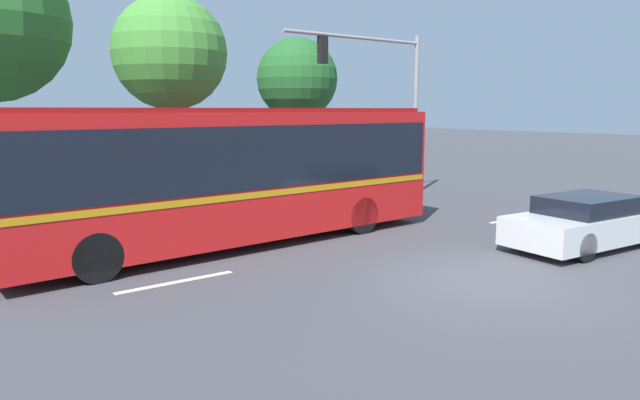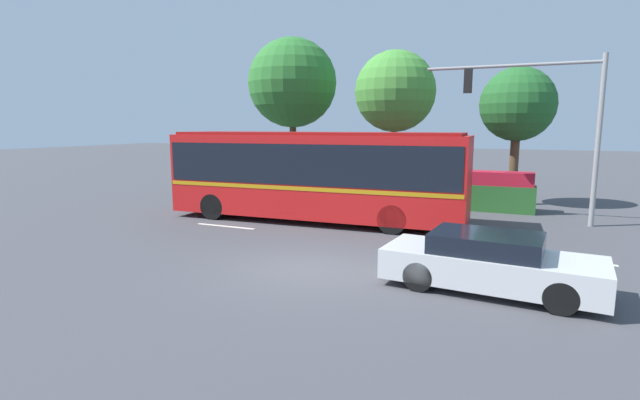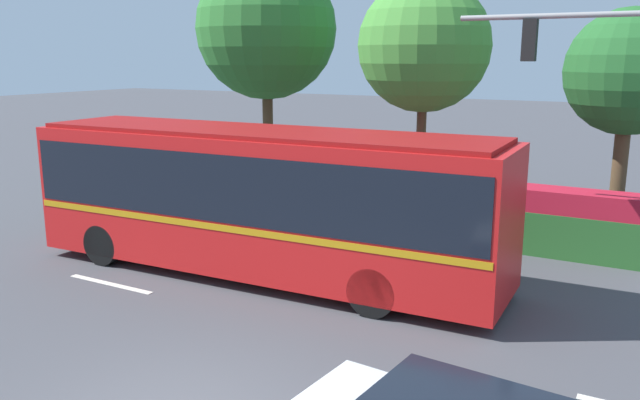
{
  "view_description": "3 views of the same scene",
  "coord_description": "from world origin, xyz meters",
  "px_view_note": "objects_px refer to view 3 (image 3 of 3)",
  "views": [
    {
      "loc": [
        -9.13,
        -6.75,
        3.33
      ],
      "look_at": [
        -1.83,
        2.83,
        1.42
      ],
      "focal_mm": 32.14,
      "sensor_mm": 36.0,
      "label": 1
    },
    {
      "loc": [
        4.89,
        -10.54,
        3.58
      ],
      "look_at": [
        -1.01,
        3.22,
        1.24
      ],
      "focal_mm": 26.56,
      "sensor_mm": 36.0,
      "label": 2
    },
    {
      "loc": [
        5.9,
        -6.19,
        4.96
      ],
      "look_at": [
        -0.4,
        5.09,
        2.09
      ],
      "focal_mm": 36.54,
      "sensor_mm": 36.0,
      "label": 3
    }
  ],
  "objects_px": {
    "street_tree_left": "(266,29)",
    "street_tree_right": "(629,73)",
    "city_bus": "(260,194)",
    "street_tree_centre": "(424,46)"
  },
  "relations": [
    {
      "from": "street_tree_left",
      "to": "street_tree_centre",
      "type": "bearing_deg",
      "value": 0.39
    },
    {
      "from": "street_tree_left",
      "to": "street_tree_right",
      "type": "relative_size",
      "value": 1.32
    },
    {
      "from": "city_bus",
      "to": "street_tree_right",
      "type": "xyz_separation_m",
      "value": [
        6.83,
        7.01,
        2.61
      ]
    },
    {
      "from": "street_tree_left",
      "to": "street_tree_right",
      "type": "bearing_deg",
      "value": 1.59
    },
    {
      "from": "city_bus",
      "to": "street_tree_left",
      "type": "height_order",
      "value": "street_tree_left"
    },
    {
      "from": "street_tree_centre",
      "to": "street_tree_right",
      "type": "distance_m",
      "value": 5.58
    },
    {
      "from": "street_tree_right",
      "to": "street_tree_centre",
      "type": "bearing_deg",
      "value": -177.21
    },
    {
      "from": "street_tree_left",
      "to": "street_tree_right",
      "type": "xyz_separation_m",
      "value": [
        11.06,
        0.31,
        -1.3
      ]
    },
    {
      "from": "street_tree_left",
      "to": "street_tree_centre",
      "type": "height_order",
      "value": "street_tree_left"
    },
    {
      "from": "street_tree_centre",
      "to": "street_tree_right",
      "type": "relative_size",
      "value": 1.16
    }
  ]
}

